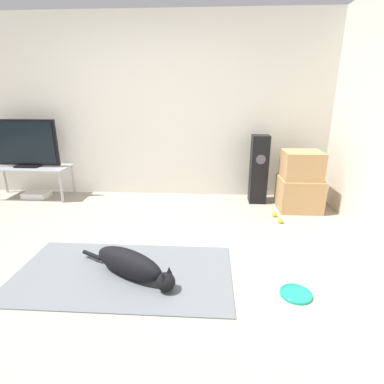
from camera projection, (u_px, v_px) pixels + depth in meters
name	position (u px, v px, depth m)	size (l,w,h in m)	color
ground_plane	(112.00, 265.00, 2.74)	(12.00, 12.00, 0.00)	#9E9384
wall_back	(150.00, 109.00, 4.33)	(8.00, 0.06, 2.55)	beige
area_rug	(124.00, 273.00, 2.61)	(1.87, 1.01, 0.01)	slate
dog	(132.00, 265.00, 2.51)	(0.94, 0.56, 0.24)	black
frisbee	(296.00, 294.00, 2.33)	(0.25, 0.25, 0.03)	#199E7A
cardboard_box_lower	(299.00, 194.00, 4.00)	(0.54, 0.49, 0.43)	tan
cardboard_box_upper	(302.00, 165.00, 3.88)	(0.48, 0.43, 0.36)	tan
floor_speaker	(259.00, 169.00, 4.19)	(0.23, 0.24, 0.95)	black
tv_stand	(29.00, 170.00, 4.39)	(1.16, 0.46, 0.47)	#A8A8AD
tv	(25.00, 144.00, 4.27)	(0.95, 0.20, 0.68)	black
tennis_ball_by_boxes	(274.00, 214.00, 3.80)	(0.07, 0.07, 0.07)	#C6E033
tennis_ball_near_speaker	(280.00, 220.00, 3.61)	(0.07, 0.07, 0.07)	#C6E033
game_console	(37.00, 195.00, 4.51)	(0.35, 0.26, 0.08)	white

